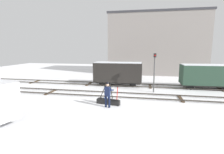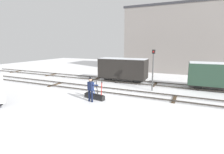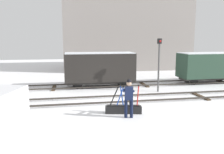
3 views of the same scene
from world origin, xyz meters
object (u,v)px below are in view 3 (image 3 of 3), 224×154
Objects in this scene: rail_worker at (129,96)px; freight_car_near_switch at (100,67)px; signal_post at (159,59)px; switch_lever_frame at (123,108)px; freight_car_back_track at (209,66)px.

freight_car_near_switch is (-0.41, 7.41, 0.45)m from rail_worker.
rail_worker is 0.50× the size of signal_post.
signal_post is (3.50, 4.33, 2.02)m from switch_lever_frame.
rail_worker is at bearing -71.31° from switch_lever_frame.
rail_worker is 0.36× the size of freight_car_back_track.
freight_car_back_track is (8.86, 6.75, 1.19)m from switch_lever_frame.
freight_car_near_switch is 1.05× the size of freight_car_back_track.
signal_post reaches higher than freight_car_near_switch.
freight_car_back_track is (5.36, 2.42, -0.83)m from signal_post.
switch_lever_frame is at bearing 108.69° from rail_worker.
freight_car_back_track is (8.77, 7.41, 0.40)m from rail_worker.
freight_car_near_switch is at bearing 178.37° from freight_car_back_track.
signal_post is at bearing 61.79° from switch_lever_frame.
freight_car_back_track is at bearing 50.97° from rail_worker.
rail_worker is 6.17m from signal_post.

